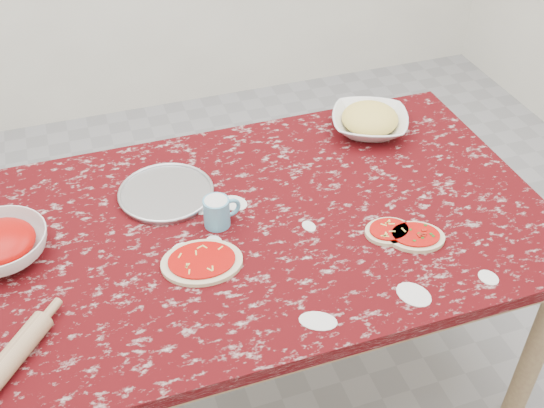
{
  "coord_description": "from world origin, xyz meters",
  "views": [
    {
      "loc": [
        -0.46,
        -1.37,
        1.99
      ],
      "look_at": [
        0.0,
        0.0,
        0.8
      ],
      "focal_mm": 43.36,
      "sensor_mm": 36.0,
      "label": 1
    }
  ],
  "objects_px": {
    "cheese_bowl": "(369,123)",
    "rolling_pin": "(8,362)",
    "worktable": "(272,238)",
    "flour_mug": "(218,212)",
    "sauce_bowl": "(1,247)",
    "pizza_tray": "(166,193)"
  },
  "relations": [
    {
      "from": "cheese_bowl",
      "to": "rolling_pin",
      "type": "xyz_separation_m",
      "value": [
        -1.2,
        -0.64,
        -0.0
      ]
    },
    {
      "from": "worktable",
      "to": "flour_mug",
      "type": "xyz_separation_m",
      "value": [
        -0.15,
        0.02,
        0.13
      ]
    },
    {
      "from": "worktable",
      "to": "flour_mug",
      "type": "distance_m",
      "value": 0.2
    },
    {
      "from": "cheese_bowl",
      "to": "rolling_pin",
      "type": "relative_size",
      "value": 0.96
    },
    {
      "from": "flour_mug",
      "to": "sauce_bowl",
      "type": "bearing_deg",
      "value": 174.89
    },
    {
      "from": "worktable",
      "to": "cheese_bowl",
      "type": "relative_size",
      "value": 6.22
    },
    {
      "from": "worktable",
      "to": "sauce_bowl",
      "type": "height_order",
      "value": "sauce_bowl"
    },
    {
      "from": "pizza_tray",
      "to": "cheese_bowl",
      "type": "relative_size",
      "value": 1.1
    },
    {
      "from": "worktable",
      "to": "cheese_bowl",
      "type": "xyz_separation_m",
      "value": [
        0.46,
        0.33,
        0.11
      ]
    },
    {
      "from": "sauce_bowl",
      "to": "rolling_pin",
      "type": "xyz_separation_m",
      "value": [
        0.01,
        -0.39,
        -0.01
      ]
    },
    {
      "from": "worktable",
      "to": "sauce_bowl",
      "type": "bearing_deg",
      "value": 174.24
    },
    {
      "from": "pizza_tray",
      "to": "sauce_bowl",
      "type": "distance_m",
      "value": 0.49
    },
    {
      "from": "worktable",
      "to": "flour_mug",
      "type": "bearing_deg",
      "value": 171.8
    },
    {
      "from": "worktable",
      "to": "rolling_pin",
      "type": "xyz_separation_m",
      "value": [
        -0.73,
        -0.31,
        0.11
      ]
    },
    {
      "from": "cheese_bowl",
      "to": "rolling_pin",
      "type": "bearing_deg",
      "value": -151.82
    },
    {
      "from": "pizza_tray",
      "to": "sauce_bowl",
      "type": "bearing_deg",
      "value": -164.8
    },
    {
      "from": "sauce_bowl",
      "to": "flour_mug",
      "type": "xyz_separation_m",
      "value": [
        0.59,
        -0.05,
        0.01
      ]
    },
    {
      "from": "sauce_bowl",
      "to": "cheese_bowl",
      "type": "xyz_separation_m",
      "value": [
        1.2,
        0.25,
        -0.01
      ]
    },
    {
      "from": "pizza_tray",
      "to": "sauce_bowl",
      "type": "relative_size",
      "value": 1.11
    },
    {
      "from": "pizza_tray",
      "to": "flour_mug",
      "type": "relative_size",
      "value": 2.51
    },
    {
      "from": "cheese_bowl",
      "to": "worktable",
      "type": "bearing_deg",
      "value": -144.72
    },
    {
      "from": "rolling_pin",
      "to": "worktable",
      "type": "bearing_deg",
      "value": 23.14
    }
  ]
}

